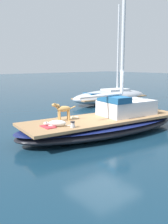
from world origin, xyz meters
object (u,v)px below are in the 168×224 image
(deck_towel, at_px, (48,127))
(dog_tan, at_px, (63,110))
(sailboat_main, at_px, (103,126))
(coiled_rope, at_px, (75,117))
(moored_boat_port_side, at_px, (110,96))
(deck_winch, at_px, (73,125))
(dog_white, at_px, (56,123))

(deck_towel, bearing_deg, dog_tan, 118.30)
(deck_towel, bearing_deg, sailboat_main, 88.14)
(coiled_rope, height_order, moored_boat_port_side, moored_boat_port_side)
(dog_tan, bearing_deg, moored_boat_port_side, 123.17)
(sailboat_main, xyz_separation_m, deck_towel, (-0.08, -2.49, 0.34))
(deck_winch, relative_size, moored_boat_port_side, 0.03)
(sailboat_main, bearing_deg, dog_tan, -110.92)
(sailboat_main, height_order, dog_tan, dog_tan)
(dog_white, xyz_separation_m, deck_towel, (-0.08, -0.27, -0.09))
(dog_tan, relative_size, deck_towel, 1.65)
(deck_winch, height_order, coiled_rope, deck_winch)
(dog_tan, relative_size, moored_boat_port_side, 0.14)
(dog_tan, distance_m, coiled_rope, 0.75)
(moored_boat_port_side, bearing_deg, deck_winch, -52.60)
(sailboat_main, height_order, dog_white, dog_white)
(deck_winch, xyz_separation_m, moored_boat_port_side, (-5.90, 7.72, -0.23))
(coiled_rope, height_order, deck_towel, coiled_rope)
(moored_boat_port_side, bearing_deg, deck_towel, -57.36)
(sailboat_main, distance_m, deck_winch, 2.00)
(deck_winch, height_order, moored_boat_port_side, moored_boat_port_side)
(sailboat_main, bearing_deg, moored_boat_port_side, 132.87)
(sailboat_main, relative_size, coiled_rope, 23.10)
(deck_winch, distance_m, coiled_rope, 1.53)
(dog_tan, distance_m, deck_towel, 1.15)
(dog_white, relative_size, deck_towel, 1.42)
(sailboat_main, height_order, coiled_rope, coiled_rope)
(deck_towel, bearing_deg, dog_white, 73.94)
(dog_white, height_order, deck_towel, dog_white)
(dog_white, relative_size, coiled_rope, 2.46)
(coiled_rope, xyz_separation_m, deck_towel, (0.60, -1.57, -0.01))
(dog_tan, bearing_deg, deck_winch, -17.83)
(dog_tan, xyz_separation_m, deck_towel, (0.51, -0.95, -0.41))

